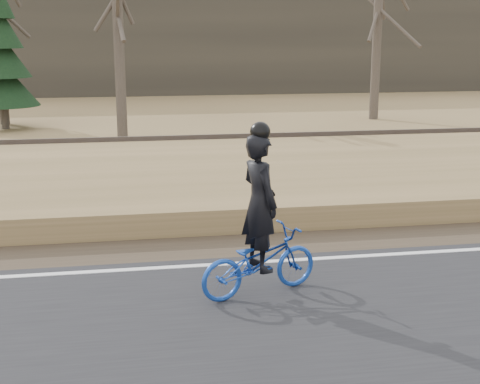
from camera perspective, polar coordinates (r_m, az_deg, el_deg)
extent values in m
plane|color=#94774B|center=(10.02, 1.03, -6.77)|extent=(120.00, 120.00, 0.00)
cube|color=black|center=(7.76, 4.58, -12.87)|extent=(120.00, 6.00, 0.06)
cube|color=silver|center=(10.18, 0.82, -6.04)|extent=(120.00, 0.12, 0.01)
cube|color=#473A2B|center=(11.12, -0.13, -4.56)|extent=(120.00, 1.60, 0.04)
cube|color=#94774B|center=(13.93, -2.20, 0.01)|extent=(120.00, 5.00, 0.44)
cube|color=slate|center=(17.62, -3.85, 2.88)|extent=(120.00, 3.00, 0.45)
cube|color=black|center=(17.56, -3.87, 3.82)|extent=(120.00, 2.40, 0.14)
cube|color=brown|center=(16.83, -3.62, 3.90)|extent=(120.00, 0.07, 0.15)
cube|color=brown|center=(18.25, -4.11, 4.65)|extent=(120.00, 0.07, 0.15)
cube|color=#383328|center=(39.27, -7.39, 12.74)|extent=(120.00, 4.00, 6.00)
imported|color=#173F9E|center=(8.90, 1.65, -5.94)|extent=(1.81, 1.12, 0.90)
imported|color=black|center=(8.66, 1.69, -0.91)|extent=(0.63, 0.77, 1.81)
sphere|color=black|center=(8.48, 1.73, 5.16)|extent=(0.26, 0.26, 0.26)
cylinder|color=#4E4439|center=(22.58, -10.31, 12.49)|extent=(0.36, 0.36, 6.29)
cylinder|color=#4E4439|center=(27.73, 11.72, 15.06)|extent=(0.36, 0.36, 8.68)
cylinder|color=#4E4439|center=(26.00, -19.44, 6.34)|extent=(0.28, 0.28, 1.12)
cone|color=black|center=(25.90, -19.63, 8.74)|extent=(2.60, 2.60, 1.63)
cone|color=black|center=(25.85, -19.82, 11.01)|extent=(2.15, 2.15, 1.63)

